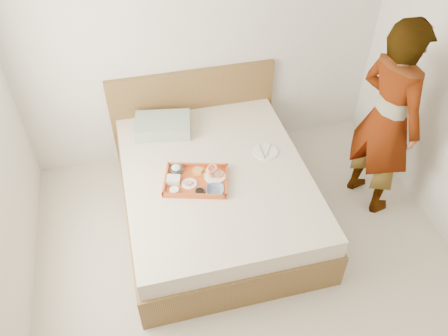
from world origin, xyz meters
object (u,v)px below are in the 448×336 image
object	(u,v)px
dinner_plate	(265,152)
person	(387,121)
bed	(216,193)
tray	(196,180)

from	to	relation	value
dinner_plate	person	xyz separation A→B (m)	(0.96, -0.27, 0.37)
bed	tray	bearing A→B (deg)	-154.86
tray	dinner_plate	size ratio (longest dim) A/B	2.33
bed	dinner_plate	bearing A→B (deg)	15.38
person	tray	bearing A→B (deg)	73.62
bed	person	distance (m)	1.59
bed	dinner_plate	size ratio (longest dim) A/B	8.95
tray	dinner_plate	xyz separation A→B (m)	(0.68, 0.22, -0.02)
bed	tray	world-z (taller)	tray
bed	dinner_plate	xyz separation A→B (m)	(0.49, 0.14, 0.27)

